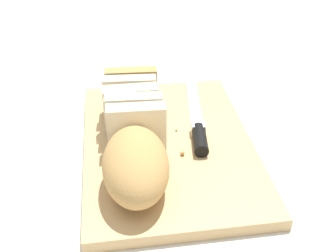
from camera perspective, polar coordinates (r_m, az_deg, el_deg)
ground_plane at (r=0.71m, az=-0.00°, el=-3.35°), size 3.00×3.00×0.00m
cutting_board at (r=0.70m, az=-0.00°, el=-2.70°), size 0.40×0.29×0.02m
bread_loaf at (r=0.64m, az=-4.54°, el=-1.55°), size 0.30×0.12×0.08m
bread_knife at (r=0.71m, az=4.04°, el=-0.30°), size 0.27×0.06×0.02m
crumb_near_knife at (r=0.66m, az=1.94°, el=-3.70°), size 0.01×0.01×0.01m
crumb_near_loaf at (r=0.74m, az=-1.37°, el=0.87°), size 0.01×0.01×0.01m
crumb_stray_left at (r=0.69m, az=-3.16°, el=-2.42°), size 0.01×0.01×0.01m
crumb_stray_right at (r=0.72m, az=1.13°, el=-0.58°), size 0.00×0.00×0.00m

